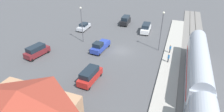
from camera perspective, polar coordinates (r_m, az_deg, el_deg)
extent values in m
plane|color=#4C4C4F|center=(38.16, 2.77, 1.57)|extent=(200.00, 200.00, 0.00)
cube|color=slate|center=(37.03, 23.87, -2.00)|extent=(4.80, 70.00, 0.18)
cube|color=#59544C|center=(37.04, 25.00, -1.98)|extent=(0.10, 70.00, 0.12)
cube|color=#59544C|center=(36.89, 22.82, -1.61)|extent=(0.10, 70.00, 0.12)
cube|color=#A8A399|center=(36.78, 17.77, -0.85)|extent=(3.20, 46.00, 0.30)
cube|color=#ADB2BC|center=(31.80, 24.73, -3.20)|extent=(2.90, 17.46, 3.70)
cube|color=red|center=(31.80, 22.04, -3.22)|extent=(0.04, 16.06, 0.36)
cylinder|color=#ADB2BC|center=(30.97, 25.40, -0.48)|extent=(2.75, 16.76, 2.76)
pyramid|color=#9E3828|center=(21.70, -26.65, -11.54)|extent=(11.43, 7.91, 2.06)
cube|color=#4C3323|center=(25.89, -19.22, -13.26)|extent=(1.10, 0.08, 2.10)
cylinder|color=#333338|center=(35.04, 16.89, -1.21)|extent=(0.22, 0.22, 0.85)
cylinder|color=#2D72B7|center=(34.68, 17.06, -0.17)|extent=(0.36, 0.36, 0.62)
sphere|color=tan|center=(34.48, 17.17, 0.45)|extent=(0.24, 0.24, 0.24)
cylinder|color=#333338|center=(38.37, 17.37, 1.53)|extent=(0.22, 0.22, 0.85)
cylinder|color=#2D72B7|center=(38.05, 17.53, 2.51)|extent=(0.36, 0.36, 0.62)
sphere|color=tan|center=(37.86, 17.63, 3.08)|extent=(0.24, 0.24, 0.24)
cube|color=black|center=(52.50, 4.14, 10.61)|extent=(2.14, 4.97, 1.00)
cube|color=#19232D|center=(52.34, 4.22, 11.63)|extent=(1.85, 3.49, 0.88)
cylinder|color=black|center=(50.74, 4.53, 9.30)|extent=(0.22, 0.68, 0.68)
cylinder|color=black|center=(51.14, 2.63, 9.53)|extent=(0.22, 0.68, 0.68)
cylinder|color=black|center=(54.23, 5.53, 10.62)|extent=(0.22, 0.68, 0.68)
cylinder|color=black|center=(54.60, 3.74, 10.83)|extent=(0.22, 0.68, 0.68)
cube|color=silver|center=(49.09, -8.68, 8.81)|extent=(1.87, 4.51, 0.76)
cube|color=#19232D|center=(48.85, -8.74, 9.57)|extent=(1.64, 2.17, 0.64)
cylinder|color=black|center=(50.98, -8.56, 9.16)|extent=(0.22, 0.68, 0.68)
cylinder|color=black|center=(50.28, -6.93, 8.98)|extent=(0.22, 0.68, 0.68)
cylinder|color=black|center=(48.23, -10.43, 7.78)|extent=(0.22, 0.68, 0.68)
cylinder|color=black|center=(47.48, -8.73, 7.57)|extent=(0.22, 0.68, 0.68)
cube|color=maroon|center=(38.79, -22.03, 1.16)|extent=(2.85, 5.18, 1.00)
cube|color=#19232D|center=(38.31, -22.47, 2.30)|extent=(2.34, 3.69, 0.88)
cylinder|color=black|center=(40.62, -20.63, 1.94)|extent=(0.22, 0.68, 0.68)
cylinder|color=black|center=(39.39, -19.02, 1.36)|extent=(0.22, 0.68, 0.68)
cylinder|color=black|center=(38.76, -24.82, -0.35)|extent=(0.22, 0.68, 0.68)
cylinder|color=black|center=(37.46, -23.28, -1.04)|extent=(0.22, 0.68, 0.68)
cube|color=#283D9E|center=(38.09, -3.55, 2.91)|extent=(2.39, 5.54, 0.92)
cube|color=#19232D|center=(36.90, -4.34, 3.48)|extent=(1.86, 1.86, 0.84)
cylinder|color=black|center=(36.28, -3.92, 0.61)|extent=(0.22, 0.76, 0.76)
cylinder|color=black|center=(37.05, -6.26, 1.16)|extent=(0.22, 0.76, 0.76)
cylinder|color=black|center=(39.65, -0.97, 3.36)|extent=(0.22, 0.76, 0.76)
cylinder|color=black|center=(40.36, -3.17, 3.82)|extent=(0.22, 0.76, 0.76)
cube|color=#283D9E|center=(38.59, -2.92, 4.23)|extent=(2.09, 3.11, 0.20)
cube|color=red|center=(29.31, -6.74, -6.34)|extent=(2.27, 5.02, 1.00)
cube|color=#19232D|center=(28.67, -6.99, -4.98)|extent=(1.94, 3.53, 0.88)
cylinder|color=black|center=(31.29, -6.32, -4.83)|extent=(0.22, 0.68, 0.68)
cylinder|color=black|center=(30.59, -3.50, -5.59)|extent=(0.22, 0.68, 0.68)
cylinder|color=black|center=(28.75, -10.08, -8.72)|extent=(0.22, 0.68, 0.68)
cylinder|color=black|center=(27.98, -7.09, -9.68)|extent=(0.22, 0.68, 0.68)
cube|color=white|center=(47.53, 10.35, 8.10)|extent=(2.15, 4.97, 1.00)
cube|color=#19232D|center=(47.33, 10.48, 9.22)|extent=(1.86, 3.49, 0.88)
cylinder|color=black|center=(45.87, 10.98, 6.55)|extent=(0.22, 0.68, 0.68)
cylinder|color=black|center=(46.07, 8.86, 6.85)|extent=(0.22, 0.68, 0.68)
cylinder|color=black|center=(49.38, 11.63, 8.18)|extent=(0.22, 0.68, 0.68)
cylinder|color=black|center=(49.57, 9.65, 8.46)|extent=(0.22, 0.68, 0.68)
cylinder|color=#515156|center=(37.95, 14.80, 6.88)|extent=(0.16, 0.16, 7.74)
sphere|color=#EAE5C6|center=(36.64, 15.63, 12.71)|extent=(0.44, 0.44, 0.44)
cylinder|color=#515156|center=(41.06, -9.20, 9.08)|extent=(0.16, 0.16, 7.52)
sphere|color=#EAE5C6|center=(39.87, -9.66, 14.38)|extent=(0.44, 0.44, 0.44)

